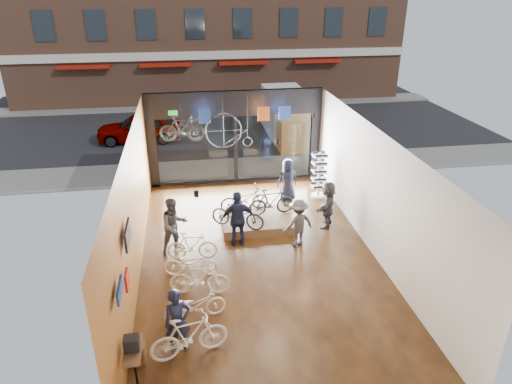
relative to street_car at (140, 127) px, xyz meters
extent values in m
cube|color=black|center=(4.32, -12.00, -0.76)|extent=(7.00, 12.00, 0.04)
cube|color=black|center=(4.32, -12.00, 3.08)|extent=(7.00, 12.00, 0.04)
cube|color=#995E1E|center=(0.80, -12.00, 1.16)|extent=(0.04, 12.00, 3.80)
cube|color=beige|center=(7.84, -12.00, 1.16)|extent=(0.04, 12.00, 3.80)
cube|color=beige|center=(4.32, -18.02, 1.16)|extent=(7.00, 0.04, 3.80)
cube|color=#198C26|center=(1.92, -6.12, 2.31)|extent=(0.35, 0.06, 0.18)
cube|color=black|center=(4.32, 3.00, -0.75)|extent=(30.00, 18.00, 0.02)
cube|color=slate|center=(4.32, -4.80, -0.68)|extent=(30.00, 2.40, 0.12)
cube|color=slate|center=(4.32, 7.00, -0.68)|extent=(30.00, 2.00, 0.12)
imported|color=gray|center=(0.00, 0.00, 0.00)|extent=(4.37, 1.76, 1.49)
imported|color=#F0E2CA|center=(2.17, -15.63, -0.21)|extent=(1.84, 0.86, 1.06)
imported|color=#F0E2CA|center=(2.34, -14.43, -0.34)|extent=(1.63, 0.85, 0.82)
imported|color=#F0E2CA|center=(2.49, -13.44, -0.25)|extent=(1.68, 0.72, 0.98)
imported|color=#F0E2CA|center=(2.29, -12.54, -0.34)|extent=(1.61, 0.74, 0.82)
imported|color=#F0E2CA|center=(2.34, -11.69, -0.29)|extent=(1.55, 0.57, 0.91)
cube|color=brown|center=(4.57, -9.91, -0.59)|extent=(2.40, 1.80, 0.30)
imported|color=#212724|center=(3.86, -10.50, 0.03)|extent=(1.88, 1.39, 0.95)
imported|color=#212724|center=(5.11, -9.78, 0.04)|extent=(1.65, 0.63, 0.97)
imported|color=#212724|center=(4.23, -9.35, 0.00)|extent=(1.75, 0.76, 0.89)
imported|color=#161C33|center=(1.94, -15.45, 0.07)|extent=(0.68, 0.53, 1.63)
imported|color=#3F3F44|center=(1.85, -11.18, 0.16)|extent=(1.09, 0.99, 1.81)
imported|color=#161C33|center=(3.80, -11.14, 0.19)|extent=(1.10, 0.48, 1.86)
imported|color=#3F3F44|center=(5.64, -11.44, 0.06)|extent=(1.18, 0.90, 1.61)
imported|color=#161C33|center=(6.04, -8.12, 0.08)|extent=(0.89, 0.66, 1.65)
imported|color=#3F3F44|center=(6.93, -10.33, 0.07)|extent=(1.15, 1.56, 1.63)
imported|color=#212724|center=(2.23, -7.80, 2.18)|extent=(1.62, 0.59, 0.95)
cube|color=#1E3F99|center=(3.09, -6.80, 2.31)|extent=(0.45, 0.03, 0.55)
cube|color=#CC5919|center=(5.34, -6.80, 2.31)|extent=(0.45, 0.03, 0.55)
cube|color=#1E3F99|center=(6.15, -6.80, 2.31)|extent=(0.45, 0.03, 0.55)
camera|label=1|loc=(2.43, -23.52, 6.88)|focal=32.00mm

